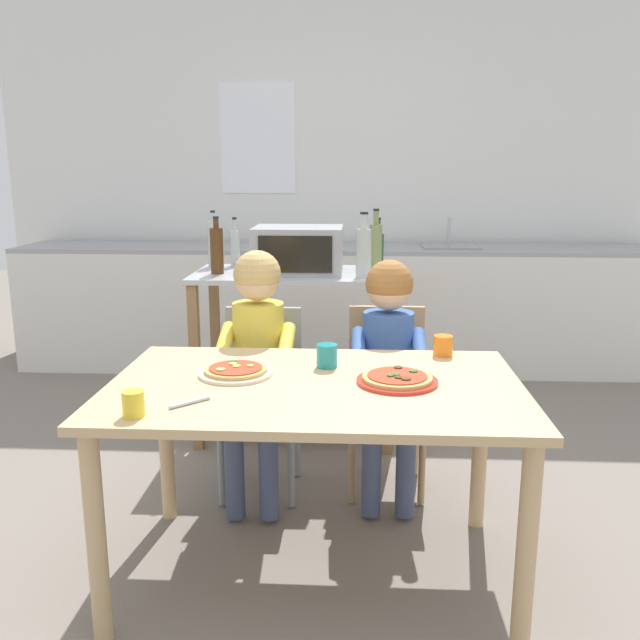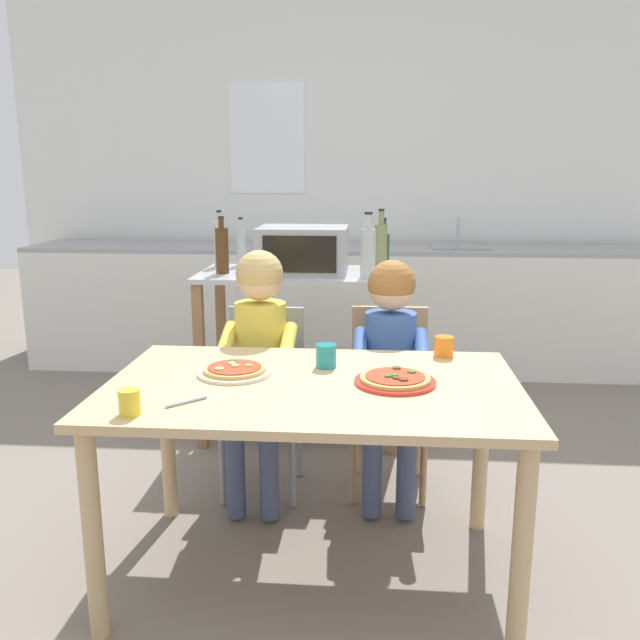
% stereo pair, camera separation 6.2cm
% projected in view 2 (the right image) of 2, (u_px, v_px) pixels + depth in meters
% --- Properties ---
extents(ground_plane, '(11.91, 11.91, 0.00)m').
position_uv_depth(ground_plane, '(333.00, 442.00, 3.57)').
color(ground_plane, slate).
extents(back_wall_tiled, '(5.08, 0.13, 2.70)m').
position_uv_depth(back_wall_tiled, '(348.00, 179.00, 5.07)').
color(back_wall_tiled, white).
rests_on(back_wall_tiled, ground).
extents(kitchen_counter, '(4.58, 0.60, 1.09)m').
position_uv_depth(kitchen_counter, '(346.00, 307.00, 4.87)').
color(kitchen_counter, silver).
rests_on(kitchen_counter, ground).
extents(kitchen_island_cart, '(1.06, 0.58, 0.90)m').
position_uv_depth(kitchen_island_cart, '(301.00, 327.00, 3.58)').
color(kitchen_island_cart, '#B7BABF').
rests_on(kitchen_island_cart, ground).
extents(toaster_oven, '(0.46, 0.37, 0.24)m').
position_uv_depth(toaster_oven, '(303.00, 250.00, 3.47)').
color(toaster_oven, '#999BA0').
rests_on(toaster_oven, kitchen_island_cart).
extents(bottle_slim_sauce, '(0.07, 0.07, 0.33)m').
position_uv_depth(bottle_slim_sauce, '(381.00, 246.00, 3.50)').
color(bottle_slim_sauce, olive).
rests_on(bottle_slim_sauce, kitchen_island_cart).
extents(bottle_dark_olive_oil, '(0.05, 0.05, 0.27)m').
position_uv_depth(bottle_dark_olive_oil, '(241.00, 246.00, 3.75)').
color(bottle_dark_olive_oil, '#ADB7B2').
rests_on(bottle_dark_olive_oil, kitchen_island_cart).
extents(bottle_tall_green_wine, '(0.07, 0.07, 0.30)m').
position_uv_depth(bottle_tall_green_wine, '(222.00, 249.00, 3.46)').
color(bottle_tall_green_wine, '#4C2D14').
rests_on(bottle_tall_green_wine, kitchen_island_cart).
extents(bottle_squat_spirits, '(0.07, 0.07, 0.27)m').
position_uv_depth(bottle_squat_spirits, '(383.00, 249.00, 3.64)').
color(bottle_squat_spirits, '#1E4723').
rests_on(bottle_squat_spirits, kitchen_island_cart).
extents(bottle_brown_beer, '(0.06, 0.06, 0.31)m').
position_uv_depth(bottle_brown_beer, '(220.00, 243.00, 3.72)').
color(bottle_brown_beer, '#ADB7B2').
rests_on(bottle_brown_beer, kitchen_island_cart).
extents(bottle_clear_vinegar, '(0.08, 0.08, 0.33)m').
position_uv_depth(bottle_clear_vinegar, '(368.00, 251.00, 3.30)').
color(bottle_clear_vinegar, '#ADB7B2').
rests_on(bottle_clear_vinegar, kitchen_island_cart).
extents(dining_table, '(1.40, 0.87, 0.72)m').
position_uv_depth(dining_table, '(313.00, 409.00, 2.28)').
color(dining_table, tan).
rests_on(dining_table, ground).
extents(dining_chair_left, '(0.36, 0.36, 0.81)m').
position_uv_depth(dining_chair_left, '(264.00, 385.00, 3.00)').
color(dining_chair_left, gray).
rests_on(dining_chair_left, ground).
extents(dining_chair_right, '(0.36, 0.36, 0.81)m').
position_uv_depth(dining_chair_right, '(389.00, 385.00, 3.01)').
color(dining_chair_right, tan).
rests_on(dining_chair_right, ground).
extents(child_in_yellow_shirt, '(0.32, 0.42, 1.08)m').
position_uv_depth(child_in_yellow_shirt, '(259.00, 344.00, 2.84)').
color(child_in_yellow_shirt, '#424C6B').
rests_on(child_in_yellow_shirt, ground).
extents(child_in_blue_striped_shirt, '(0.32, 0.42, 1.03)m').
position_uv_depth(child_in_blue_striped_shirt, '(391.00, 348.00, 2.85)').
color(child_in_blue_striped_shirt, '#424C6B').
rests_on(child_in_blue_striped_shirt, ground).
extents(pizza_plate_cream, '(0.26, 0.26, 0.03)m').
position_uv_depth(pizza_plate_cream, '(235.00, 371.00, 2.35)').
color(pizza_plate_cream, beige).
rests_on(pizza_plate_cream, dining_table).
extents(pizza_plate_red_rimmed, '(0.27, 0.27, 0.03)m').
position_uv_depth(pizza_plate_red_rimmed, '(395.00, 380.00, 2.25)').
color(pizza_plate_red_rimmed, red).
rests_on(pizza_plate_red_rimmed, dining_table).
extents(drinking_cup_teal, '(0.08, 0.08, 0.09)m').
position_uv_depth(drinking_cup_teal, '(326.00, 356.00, 2.43)').
color(drinking_cup_teal, teal).
rests_on(drinking_cup_teal, dining_table).
extents(drinking_cup_yellow, '(0.07, 0.07, 0.08)m').
position_uv_depth(drinking_cup_yellow, '(129.00, 402.00, 1.96)').
color(drinking_cup_yellow, yellow).
rests_on(drinking_cup_yellow, dining_table).
extents(drinking_cup_orange, '(0.07, 0.07, 0.08)m').
position_uv_depth(drinking_cup_orange, '(444.00, 346.00, 2.57)').
color(drinking_cup_orange, orange).
rests_on(drinking_cup_orange, dining_table).
extents(serving_spoon, '(0.11, 0.11, 0.01)m').
position_uv_depth(serving_spoon, '(186.00, 401.00, 2.06)').
color(serving_spoon, '#B7BABF').
rests_on(serving_spoon, dining_table).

